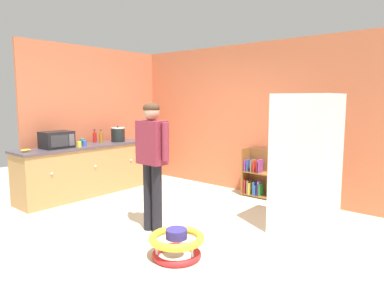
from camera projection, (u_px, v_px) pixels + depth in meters
name	position (u px, v px, depth m)	size (l,w,h in m)	color
ground_plane	(163.00, 226.00, 4.74)	(12.00, 12.00, 0.00)	beige
back_wall	(253.00, 119.00, 6.33)	(5.20, 0.06, 2.70)	#CB6844
left_side_wall	(96.00, 118.00, 6.86)	(0.06, 2.99, 2.70)	#C96744
kitchen_counter	(85.00, 170.00, 6.27)	(0.65, 2.43, 0.90)	#B37F4A
refrigerator	(305.00, 165.00, 4.42)	(0.73, 0.68, 1.78)	white
bookshelf	(263.00, 177.00, 6.10)	(0.80, 0.28, 0.85)	brown
standing_person	(152.00, 155.00, 4.45)	(0.57, 0.22, 1.67)	black
baby_walker	(177.00, 244.00, 3.79)	(0.60, 0.60, 0.32)	red
microwave	(57.00, 140.00, 5.81)	(0.37, 0.48, 0.28)	black
crock_pot	(118.00, 134.00, 6.70)	(0.26, 0.26, 0.30)	black
banana_bunch	(26.00, 150.00, 5.40)	(0.12, 0.16, 0.04)	yellow
amber_bottle	(101.00, 137.00, 6.54)	(0.07, 0.07, 0.25)	#9E661E
ketchup_bottle	(95.00, 137.00, 6.58)	(0.07, 0.07, 0.25)	red
blue_cup	(84.00, 143.00, 6.09)	(0.08, 0.08, 0.10)	blue
teal_cup	(82.00, 141.00, 6.36)	(0.08, 0.08, 0.10)	teal
yellow_cup	(79.00, 144.00, 5.96)	(0.08, 0.08, 0.10)	yellow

